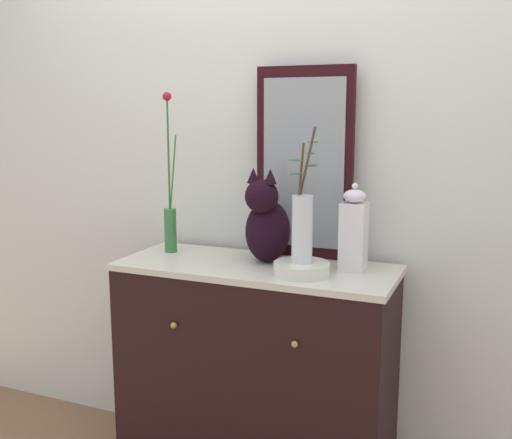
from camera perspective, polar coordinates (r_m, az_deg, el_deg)
name	(u,v)px	position (r m, az deg, el deg)	size (l,w,h in m)	color
wall_back	(283,166)	(2.57, 2.58, 5.15)	(4.40, 0.08, 2.60)	silver
sideboard	(256,376)	(2.51, 0.00, -14.69)	(1.10, 0.46, 0.94)	black
mirror_leaning	(304,164)	(2.43, 4.60, 5.33)	(0.40, 0.03, 0.77)	black
cat_sitting	(267,223)	(2.37, 1.04, -0.36)	(0.18, 0.41, 0.38)	black
vase_slim_green	(170,216)	(2.56, -8.17, 0.37)	(0.07, 0.05, 0.67)	#32743A
bowl_porcelain	(302,269)	(2.21, 4.36, -4.68)	(0.21, 0.21, 0.05)	silver
vase_glass_clear	(302,224)	(2.18, 4.43, -0.46)	(0.11, 0.16, 0.49)	silver
jar_lidded_porcelain	(354,231)	(2.27, 9.26, -1.09)	(0.09, 0.09, 0.33)	white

